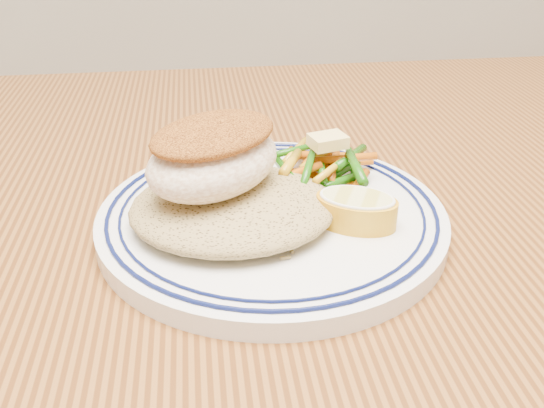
{
  "coord_description": "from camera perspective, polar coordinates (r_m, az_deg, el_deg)",
  "views": [
    {
      "loc": [
        -0.02,
        -0.38,
        0.99
      ],
      "look_at": [
        0.03,
        0.02,
        0.77
      ],
      "focal_mm": 40.0,
      "sensor_mm": 36.0,
      "label": 1
    }
  ],
  "objects": [
    {
      "name": "fish_fillet",
      "position": [
        0.43,
        -5.54,
        4.63
      ],
      "size": [
        0.13,
        0.13,
        0.05
      ],
      "color": "#FAE7CE",
      "rests_on": "rice_pilaf"
    },
    {
      "name": "butter_pat",
      "position": [
        0.49,
        5.28,
        5.93
      ],
      "size": [
        0.03,
        0.03,
        0.01
      ],
      "primitive_type": "cube",
      "rotation": [
        0.0,
        0.0,
        0.27
      ],
      "color": "#F7D979",
      "rests_on": "vegetable_pile"
    },
    {
      "name": "lemon_wedge",
      "position": [
        0.44,
        7.95,
        -0.43
      ],
      "size": [
        0.07,
        0.07,
        0.02
      ],
      "color": "gold",
      "rests_on": "plate"
    },
    {
      "name": "dining_table",
      "position": [
        0.51,
        -3.64,
        -12.76
      ],
      "size": [
        1.5,
        0.9,
        0.75
      ],
      "color": "#532C10",
      "rests_on": "ground"
    },
    {
      "name": "plate",
      "position": [
        0.46,
        0.0,
        -1.15
      ],
      "size": [
        0.26,
        0.26,
        0.02
      ],
      "color": "silver",
      "rests_on": "dining_table"
    },
    {
      "name": "vegetable_pile",
      "position": [
        0.5,
        4.74,
        3.59
      ],
      "size": [
        0.1,
        0.11,
        0.03
      ],
      "color": "#B95409",
      "rests_on": "plate"
    },
    {
      "name": "rice_pilaf",
      "position": [
        0.44,
        -3.69,
        0.08
      ],
      "size": [
        0.15,
        0.13,
        0.03
      ],
      "primitive_type": "ellipsoid",
      "color": "olive",
      "rests_on": "plate"
    }
  ]
}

